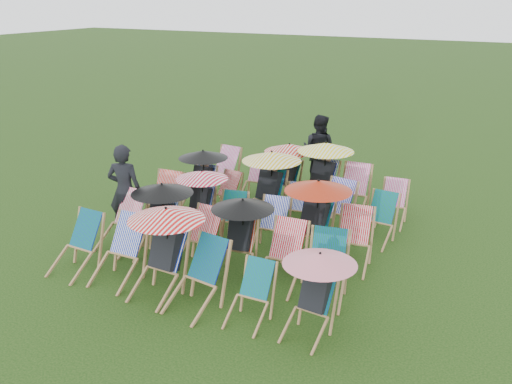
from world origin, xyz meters
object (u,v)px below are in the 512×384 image
at_px(deckchair_5, 313,293).
at_px(person_rear, 319,150).
at_px(person_left, 125,191).
at_px(deckchair_0, 75,245).
at_px(deckchair_29, 392,203).

bearing_deg(deckchair_5, person_rear, 116.49).
xyz_separation_m(deckchair_5, person_left, (-4.45, 1.49, 0.27)).
xyz_separation_m(deckchair_5, person_rear, (-2.35, 6.09, 0.23)).
bearing_deg(person_rear, deckchair_0, 76.29).
relative_size(deckchair_0, person_left, 0.53).
relative_size(deckchair_5, person_rear, 0.69).
bearing_deg(deckchair_29, deckchair_5, -93.50).
relative_size(deckchair_0, deckchair_29, 1.13).
relative_size(person_left, person_rear, 1.05).
bearing_deg(person_rear, deckchair_5, 114.17).
bearing_deg(person_left, deckchair_0, 81.95).
bearing_deg(deckchair_0, person_left, 100.88).
height_order(deckchair_5, person_rear, person_rear).
xyz_separation_m(deckchair_0, person_rear, (1.86, 6.19, 0.38)).
bearing_deg(person_rear, person_left, 68.61).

